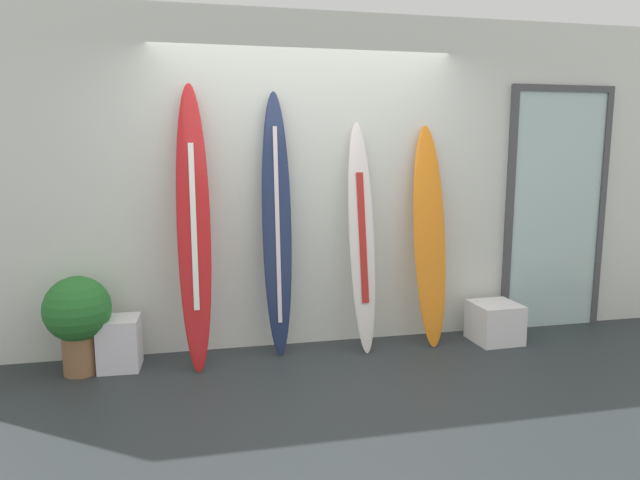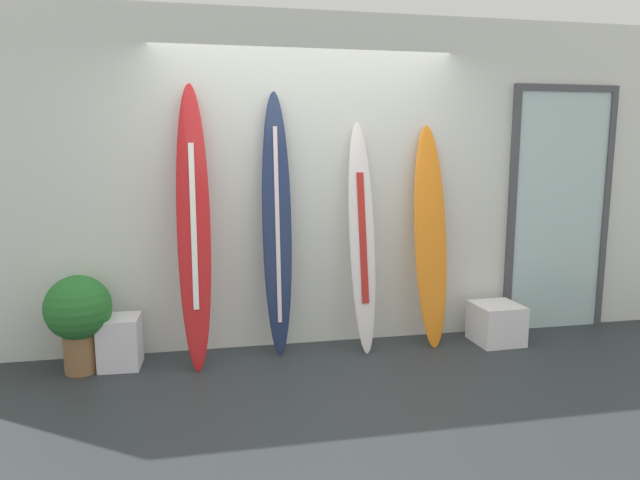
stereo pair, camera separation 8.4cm
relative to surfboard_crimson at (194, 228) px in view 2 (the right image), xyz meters
name	(u,v)px [view 2 (the right image)]	position (x,y,z in m)	size (l,w,h in m)	color
ground	(338,403)	(0.94, -0.91, -1.10)	(8.00, 8.00, 0.04)	#2A2F32
wall_back	(305,183)	(0.94, 0.39, 0.32)	(7.20, 0.20, 2.80)	silver
surfboard_crimson	(194,228)	(0.00, 0.00, 0.00)	(0.26, 0.51, 2.20)	red
surfboard_navy	(277,227)	(0.66, 0.11, -0.02)	(0.24, 0.30, 2.15)	navy
surfboard_ivory	(362,240)	(1.37, 0.06, -0.15)	(0.24, 0.39, 1.91)	silver
surfboard_sunset	(430,236)	(1.98, 0.08, -0.14)	(0.30, 0.38, 1.89)	orange
display_block_left	(496,323)	(2.57, -0.04, -0.91)	(0.40, 0.40, 0.35)	white
display_block_center	(120,342)	(-0.59, 0.02, -0.88)	(0.32, 0.32, 0.40)	silver
glass_door	(559,206)	(3.32, 0.27, 0.08)	(1.03, 0.06, 2.26)	silver
potted_plant	(78,314)	(-0.87, -0.02, -0.63)	(0.49, 0.49, 0.75)	olive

